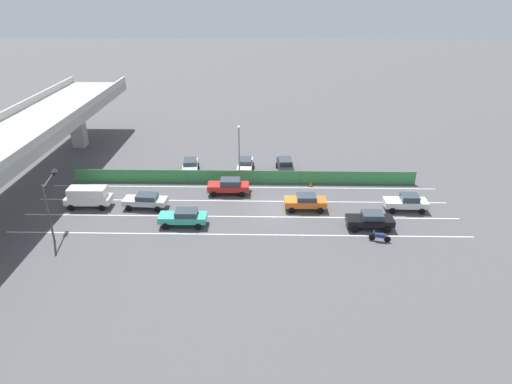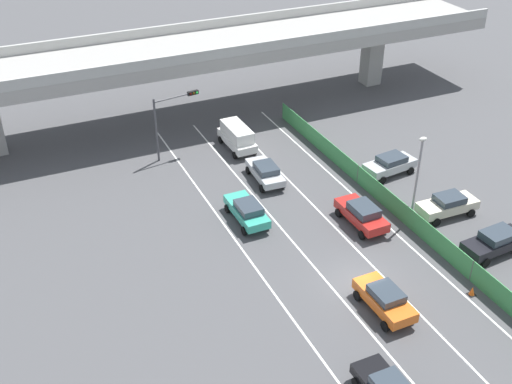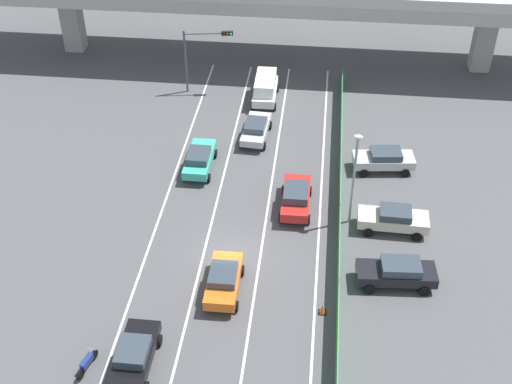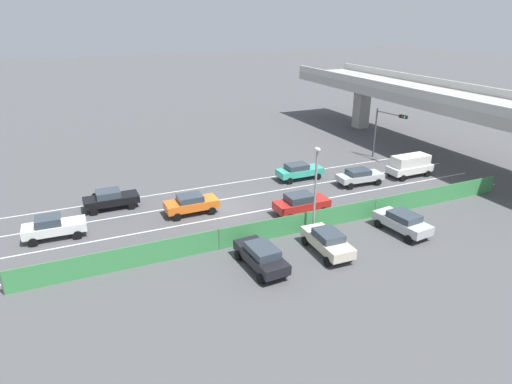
# 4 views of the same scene
# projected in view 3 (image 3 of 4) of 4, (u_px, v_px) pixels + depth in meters

# --- Properties ---
(ground_plane) EXTENTS (300.00, 300.00, 0.00)m
(ground_plane) POSITION_uv_depth(u_px,v_px,m) (231.00, 258.00, 41.31)
(ground_plane) COLOR #4C4C4F
(lane_line_left_edge) EXTENTS (0.14, 43.73, 0.01)m
(lane_line_left_edge) POSITION_uv_depth(u_px,v_px,m) (161.00, 213.00, 44.83)
(lane_line_left_edge) COLOR silver
(lane_line_left_edge) RESTS_ON ground
(lane_line_mid_left) EXTENTS (0.14, 43.73, 0.01)m
(lane_line_mid_left) POSITION_uv_depth(u_px,v_px,m) (213.00, 217.00, 44.52)
(lane_line_mid_left) COLOR silver
(lane_line_mid_left) RESTS_ON ground
(lane_line_mid_right) EXTENTS (0.14, 43.73, 0.01)m
(lane_line_mid_right) POSITION_uv_depth(u_px,v_px,m) (266.00, 220.00, 44.21)
(lane_line_mid_right) COLOR silver
(lane_line_mid_right) RESTS_ON ground
(lane_line_right_edge) EXTENTS (0.14, 43.73, 0.01)m
(lane_line_right_edge) POSITION_uv_depth(u_px,v_px,m) (319.00, 224.00, 43.90)
(lane_line_right_edge) COLOR silver
(lane_line_right_edge) RESTS_ON ground
(green_fence) EXTENTS (0.10, 39.83, 1.55)m
(green_fence) POSITION_uv_depth(u_px,v_px,m) (339.00, 216.00, 43.33)
(green_fence) COLOR #3D8E4C
(green_fence) RESTS_ON ground
(car_taxi_teal) EXTENTS (1.98, 4.57, 1.61)m
(car_taxi_teal) POSITION_uv_depth(u_px,v_px,m) (199.00, 159.00, 48.34)
(car_taxi_teal) COLOR teal
(car_taxi_teal) RESTS_ON ground
(car_van_white) EXTENTS (2.09, 4.68, 2.16)m
(car_van_white) POSITION_uv_depth(u_px,v_px,m) (265.00, 87.00, 56.17)
(car_van_white) COLOR silver
(car_van_white) RESTS_ON ground
(car_sedan_silver) EXTENTS (2.18, 4.55, 1.52)m
(car_sedan_silver) POSITION_uv_depth(u_px,v_px,m) (256.00, 129.00, 51.66)
(car_sedan_silver) COLOR #B7BABC
(car_sedan_silver) RESTS_ON ground
(car_sedan_black) EXTENTS (2.01, 4.45, 1.63)m
(car_sedan_black) POSITION_uv_depth(u_px,v_px,m) (134.00, 355.00, 34.24)
(car_sedan_black) COLOR black
(car_sedan_black) RESTS_ON ground
(car_taxi_orange) EXTENTS (2.03, 4.28, 1.62)m
(car_taxi_orange) POSITION_uv_depth(u_px,v_px,m) (224.00, 280.00, 38.55)
(car_taxi_orange) COLOR orange
(car_taxi_orange) RESTS_ON ground
(car_sedan_red) EXTENTS (2.08, 4.55, 1.72)m
(car_sedan_red) POSITION_uv_depth(u_px,v_px,m) (296.00, 197.00, 44.66)
(car_sedan_red) COLOR red
(car_sedan_red) RESTS_ON ground
(motorcycle) EXTENTS (0.70, 1.92, 0.93)m
(motorcycle) POSITION_uv_depth(u_px,v_px,m) (87.00, 363.00, 34.40)
(motorcycle) COLOR black
(motorcycle) RESTS_ON ground
(parked_sedan_dark) EXTENTS (4.72, 2.22, 1.65)m
(parked_sedan_dark) POSITION_uv_depth(u_px,v_px,m) (397.00, 272.00, 39.02)
(parked_sedan_dark) COLOR black
(parked_sedan_dark) RESTS_ON ground
(parked_sedan_cream) EXTENTS (4.52, 2.06, 1.64)m
(parked_sedan_cream) POSITION_uv_depth(u_px,v_px,m) (393.00, 219.00, 42.92)
(parked_sedan_cream) COLOR beige
(parked_sedan_cream) RESTS_ON ground
(parked_wagon_silver) EXTENTS (4.54, 2.43, 1.62)m
(parked_wagon_silver) POSITION_uv_depth(u_px,v_px,m) (384.00, 159.00, 48.28)
(parked_wagon_silver) COLOR #B2B5B7
(parked_wagon_silver) RESTS_ON ground
(traffic_light) EXTENTS (4.10, 0.87, 5.57)m
(traffic_light) POSITION_uv_depth(u_px,v_px,m) (202.00, 48.00, 55.79)
(traffic_light) COLOR #47474C
(traffic_light) RESTS_ON ground
(street_lamp) EXTENTS (0.60, 0.36, 6.70)m
(street_lamp) POSITION_uv_depth(u_px,v_px,m) (355.00, 170.00, 41.66)
(street_lamp) COLOR gray
(street_lamp) RESTS_ON ground
(traffic_cone) EXTENTS (0.47, 0.47, 0.60)m
(traffic_cone) POSITION_uv_depth(u_px,v_px,m) (322.00, 309.00, 37.58)
(traffic_cone) COLOR orange
(traffic_cone) RESTS_ON ground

